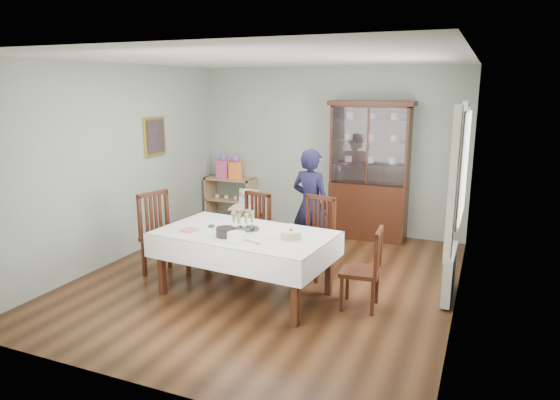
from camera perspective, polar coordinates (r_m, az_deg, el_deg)
The scene contains 25 objects.
floor at distance 6.42m, azimuth -1.44°, elevation -9.02°, with size 5.00×5.00×0.00m, color #593319.
room_shell at distance 6.48m, azimuth 0.42°, elevation 6.77°, with size 5.00×5.00×5.00m.
dining_table at distance 5.86m, azimuth -4.02°, elevation -7.22°, with size 2.09×1.32×0.76m.
china_cabinet at distance 7.98m, azimuth 10.19°, elevation 3.53°, with size 1.30×0.48×2.18m.
sideboard at distance 9.01m, azimuth -5.66°, elevation 0.06°, with size 0.90×0.38×0.80m.
picture_frame at distance 7.82m, azimuth -14.13°, elevation 7.05°, with size 0.04×0.48×0.58m, color gold.
window at distance 5.79m, azimuth 20.27°, elevation 3.68°, with size 0.04×1.02×1.22m, color white.
curtain_left at distance 5.20m, azimuth 19.17°, elevation 1.66°, with size 0.07×0.30×1.55m, color silver.
curtain_right at distance 6.42m, azimuth 19.96°, elevation 3.64°, with size 0.07×0.30×1.55m, color silver.
radiator at distance 6.11m, azimuth 18.78°, elevation -7.91°, with size 0.10×0.80×0.55m, color white.
chair_far_left at distance 6.79m, azimuth -3.43°, elevation -5.16°, with size 0.52×0.52×0.99m.
chair_far_right at distance 6.48m, azimuth 3.75°, elevation -6.01°, with size 0.54×0.54×1.01m.
chair_end_left at distance 6.61m, azimuth -13.03°, elevation -5.76°, with size 0.61×0.61×1.07m.
chair_end_right at distance 5.63m, azimuth 9.29°, elevation -9.48°, with size 0.44×0.44×0.91m.
woman at distance 6.90m, azimuth 3.53°, elevation -0.60°, with size 0.58×0.38×1.58m, color black.
high_chair at distance 7.39m, azimuth -3.87°, elevation -3.08°, with size 0.42×0.42×0.94m.
champagne_tray at distance 5.80m, azimuth -4.22°, elevation -2.82°, with size 0.38×0.38×0.23m.
birthday_cake at distance 5.46m, azimuth 1.25°, elevation -4.04°, with size 0.26×0.26×0.18m.
plate_stack_dark at distance 5.60m, azimuth -6.26°, elevation -3.65°, with size 0.21×0.21×0.10m, color black.
plate_stack_white at distance 5.44m, azimuth -4.99°, elevation -4.19°, with size 0.21×0.21×0.09m, color white.
napkin_stack at distance 5.88m, azimuth -10.34°, elevation -3.39°, with size 0.15×0.15×0.02m, color #E0528D.
cutlery at distance 6.03m, azimuth -8.11°, elevation -2.96°, with size 0.10×0.14×0.01m, color silver, non-canonical shape.
cake_knife at distance 5.39m, azimuth -3.33°, elevation -4.75°, with size 0.29×0.03×0.01m, color silver.
gift_bag_pink at distance 8.93m, azimuth -6.50°, elevation 3.78°, with size 0.23×0.16×0.43m.
gift_bag_orange at distance 8.82m, azimuth -5.13°, elevation 3.68°, with size 0.27×0.23×0.42m.
Camera 1 is at (2.45, -5.43, 2.41)m, focal length 32.00 mm.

